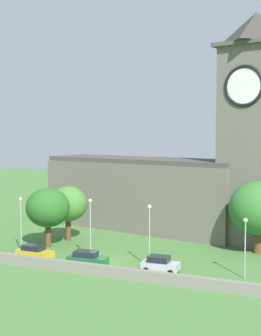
% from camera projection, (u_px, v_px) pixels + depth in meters
% --- Properties ---
extents(ground_plane, '(200.00, 200.00, 0.00)m').
position_uv_depth(ground_plane, '(150.00, 237.00, 72.24)').
color(ground_plane, '#477538').
extents(church, '(39.31, 16.16, 30.97)m').
position_uv_depth(church, '(180.00, 171.00, 74.38)').
color(church, '#666056').
rests_on(church, ground).
extents(quay_barrier, '(40.58, 0.70, 1.15)m').
position_uv_depth(quay_barrier, '(82.00, 268.00, 53.95)').
color(quay_barrier, gray).
rests_on(quay_barrier, ground).
extents(car_yellow, '(4.57, 2.20, 1.71)m').
position_uv_depth(car_yellow, '(35.00, 252.00, 59.74)').
color(car_yellow, gold).
rests_on(car_yellow, ground).
extents(car_green, '(4.74, 2.38, 1.82)m').
position_uv_depth(car_green, '(87.00, 259.00, 56.39)').
color(car_green, '#1E6B38').
rests_on(car_green, ground).
extents(car_silver, '(4.10, 2.37, 1.79)m').
position_uv_depth(car_silver, '(160.00, 264.00, 54.25)').
color(car_silver, silver).
rests_on(car_silver, ground).
extents(streetlamp_west_mid, '(0.44, 0.44, 6.93)m').
position_uv_depth(streetlamp_west_mid, '(21.00, 216.00, 63.09)').
color(streetlamp_west_mid, '#9EA0A5').
rests_on(streetlamp_west_mid, ground).
extents(streetlamp_central, '(0.44, 0.44, 7.30)m').
position_uv_depth(streetlamp_central, '(90.00, 220.00, 59.13)').
color(streetlamp_central, '#9EA0A5').
rests_on(streetlamp_central, ground).
extents(streetlamp_east_mid, '(0.44, 0.44, 7.10)m').
position_uv_depth(streetlamp_east_mid, '(149.00, 226.00, 55.83)').
color(streetlamp_east_mid, '#9EA0A5').
rests_on(streetlamp_east_mid, ground).
extents(streetlamp_east_end, '(0.44, 0.44, 6.33)m').
position_uv_depth(streetlamp_east_end, '(245.00, 238.00, 51.72)').
color(streetlamp_east_end, '#9EA0A5').
rests_on(streetlamp_east_end, ground).
extents(tree_riverside_west, '(5.75, 5.75, 7.82)m').
position_uv_depth(tree_riverside_west, '(48.00, 208.00, 65.86)').
color(tree_riverside_west, brown).
rests_on(tree_riverside_west, ground).
extents(tree_by_tower, '(5.42, 5.42, 7.58)m').
position_uv_depth(tree_by_tower, '(68.00, 204.00, 69.79)').
color(tree_by_tower, brown).
rests_on(tree_by_tower, ground).
extents(tree_churchyard, '(7.45, 7.45, 9.03)m').
position_uv_depth(tree_churchyard, '(259.00, 208.00, 62.36)').
color(tree_churchyard, brown).
rests_on(tree_churchyard, ground).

